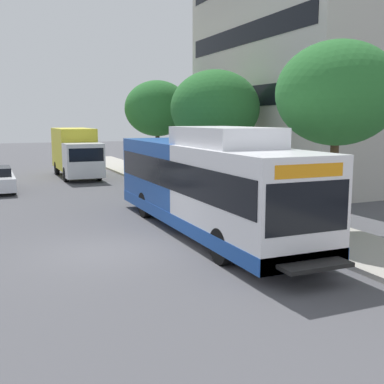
{
  "coord_description": "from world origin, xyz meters",
  "views": [
    {
      "loc": [
        -3.03,
        -13.63,
        3.92
      ],
      "look_at": [
        2.9,
        0.18,
        1.6
      ],
      "focal_mm": 44.79,
      "sensor_mm": 36.0,
      "label": 1
    }
  ],
  "objects_px": {
    "street_tree_near_stop": "(337,94)",
    "box_truck_background": "(76,151)",
    "street_tree_mid_block": "(215,108)",
    "transit_bus": "(205,184)",
    "street_tree_far_block": "(157,109)"
  },
  "relations": [
    {
      "from": "street_tree_near_stop",
      "to": "box_truck_background",
      "type": "height_order",
      "value": "street_tree_near_stop"
    },
    {
      "from": "street_tree_near_stop",
      "to": "street_tree_mid_block",
      "type": "distance_m",
      "value": 9.83
    },
    {
      "from": "street_tree_mid_block",
      "to": "box_truck_background",
      "type": "relative_size",
      "value": 0.89
    },
    {
      "from": "street_tree_near_stop",
      "to": "transit_bus",
      "type": "bearing_deg",
      "value": 153.53
    },
    {
      "from": "transit_bus",
      "to": "street_tree_mid_block",
      "type": "xyz_separation_m",
      "value": [
        4.19,
        7.91,
        2.72
      ]
    },
    {
      "from": "transit_bus",
      "to": "box_truck_background",
      "type": "distance_m",
      "value": 17.81
    },
    {
      "from": "transit_bus",
      "to": "street_tree_near_stop",
      "type": "xyz_separation_m",
      "value": [
        3.85,
        -1.92,
        3.01
      ]
    },
    {
      "from": "transit_bus",
      "to": "street_tree_far_block",
      "type": "relative_size",
      "value": 1.94
    },
    {
      "from": "street_tree_near_stop",
      "to": "street_tree_far_block",
      "type": "bearing_deg",
      "value": 89.69
    },
    {
      "from": "street_tree_near_stop",
      "to": "street_tree_far_block",
      "type": "height_order",
      "value": "street_tree_far_block"
    },
    {
      "from": "transit_bus",
      "to": "box_truck_background",
      "type": "height_order",
      "value": "transit_bus"
    },
    {
      "from": "street_tree_near_stop",
      "to": "street_tree_mid_block",
      "type": "height_order",
      "value": "street_tree_near_stop"
    },
    {
      "from": "street_tree_mid_block",
      "to": "street_tree_far_block",
      "type": "distance_m",
      "value": 8.43
    },
    {
      "from": "street_tree_far_block",
      "to": "box_truck_background",
      "type": "relative_size",
      "value": 0.9
    },
    {
      "from": "street_tree_near_stop",
      "to": "street_tree_far_block",
      "type": "relative_size",
      "value": 1.0
    }
  ]
}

